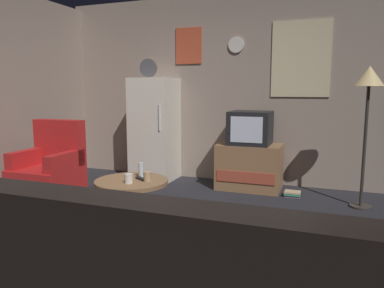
% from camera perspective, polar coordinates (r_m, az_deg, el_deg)
% --- Properties ---
extents(ground_plane, '(12.00, 12.00, 0.00)m').
position_cam_1_polar(ground_plane, '(3.37, -5.30, -14.88)').
color(ground_plane, '#232328').
extents(wall_with_art, '(5.20, 0.12, 2.67)m').
position_cam_1_polar(wall_with_art, '(5.41, 6.03, 8.47)').
color(wall_with_art, gray).
rests_on(wall_with_art, ground_plane).
extents(fridge, '(0.60, 0.62, 1.77)m').
position_cam_1_polar(fridge, '(5.47, -5.78, 2.31)').
color(fridge, silver).
rests_on(fridge, ground_plane).
extents(tv_stand, '(0.84, 0.53, 0.61)m').
position_cam_1_polar(tv_stand, '(5.03, 8.88, -3.47)').
color(tv_stand, '#8E6642').
rests_on(tv_stand, ground_plane).
extents(crt_tv, '(0.54, 0.51, 0.44)m').
position_cam_1_polar(crt_tv, '(4.95, 9.03, 2.49)').
color(crt_tv, black).
rests_on(crt_tv, tv_stand).
extents(standing_lamp, '(0.32, 0.32, 1.59)m').
position_cam_1_polar(standing_lamp, '(4.49, 25.70, 7.93)').
color(standing_lamp, '#332D28').
rests_on(standing_lamp, ground_plane).
extents(coffee_table, '(0.72, 0.72, 0.45)m').
position_cam_1_polar(coffee_table, '(3.75, -9.30, -8.87)').
color(coffee_table, '#8E6642').
rests_on(coffee_table, ground_plane).
extents(wine_glass, '(0.05, 0.05, 0.15)m').
position_cam_1_polar(wine_glass, '(3.78, -7.91, -3.99)').
color(wine_glass, silver).
rests_on(wine_glass, coffee_table).
extents(mug_ceramic_white, '(0.08, 0.08, 0.09)m').
position_cam_1_polar(mug_ceramic_white, '(3.56, -9.78, -5.29)').
color(mug_ceramic_white, silver).
rests_on(mug_ceramic_white, coffee_table).
extents(mug_ceramic_tan, '(0.08, 0.08, 0.09)m').
position_cam_1_polar(mug_ceramic_tan, '(3.62, -6.94, -4.99)').
color(mug_ceramic_tan, tan).
rests_on(mug_ceramic_tan, coffee_table).
extents(remote_control, '(0.15, 0.12, 0.02)m').
position_cam_1_polar(remote_control, '(3.68, -7.91, -5.34)').
color(remote_control, black).
rests_on(remote_control, coffee_table).
extents(armchair, '(0.68, 0.68, 0.96)m').
position_cam_1_polar(armchair, '(4.84, -21.18, -4.02)').
color(armchair, red).
rests_on(armchair, ground_plane).
extents(book_stack, '(0.19, 0.15, 0.07)m').
position_cam_1_polar(book_stack, '(4.82, 15.30, -7.46)').
color(book_stack, '#AF6E9F').
rests_on(book_stack, ground_plane).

